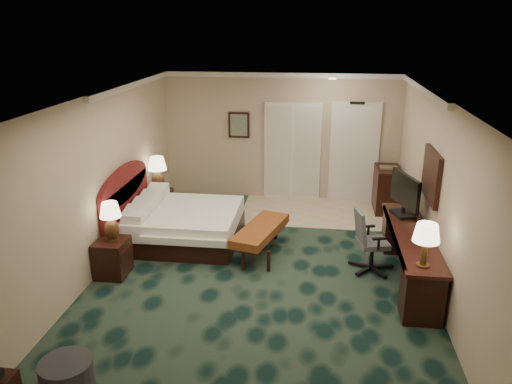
# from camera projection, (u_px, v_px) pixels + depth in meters

# --- Properties ---
(floor) EXTENTS (5.00, 7.50, 0.00)m
(floor) POSITION_uv_depth(u_px,v_px,m) (260.00, 279.00, 7.55)
(floor) COLOR black
(floor) RESTS_ON ground
(ceiling) EXTENTS (5.00, 7.50, 0.00)m
(ceiling) POSITION_uv_depth(u_px,v_px,m) (261.00, 100.00, 6.67)
(ceiling) COLOR silver
(ceiling) RESTS_ON wall_back
(wall_back) EXTENTS (5.00, 0.00, 2.70)m
(wall_back) POSITION_uv_depth(u_px,v_px,m) (281.00, 137.00, 10.63)
(wall_back) COLOR tan
(wall_back) RESTS_ON ground
(wall_front) EXTENTS (5.00, 0.00, 2.70)m
(wall_front) POSITION_uv_depth(u_px,v_px,m) (200.00, 365.00, 3.60)
(wall_front) COLOR tan
(wall_front) RESTS_ON ground
(wall_left) EXTENTS (0.00, 7.50, 2.70)m
(wall_left) POSITION_uv_depth(u_px,v_px,m) (94.00, 188.00, 7.41)
(wall_left) COLOR tan
(wall_left) RESTS_ON ground
(wall_right) EXTENTS (0.00, 7.50, 2.70)m
(wall_right) POSITION_uv_depth(u_px,v_px,m) (442.00, 202.00, 6.82)
(wall_right) COLOR tan
(wall_right) RESTS_ON ground
(crown_molding) EXTENTS (5.00, 7.50, 0.10)m
(crown_molding) POSITION_uv_depth(u_px,v_px,m) (261.00, 104.00, 6.69)
(crown_molding) COLOR silver
(crown_molding) RESTS_ON wall_back
(tile_patch) EXTENTS (3.20, 1.70, 0.01)m
(tile_patch) POSITION_uv_depth(u_px,v_px,m) (321.00, 212.00, 10.16)
(tile_patch) COLOR beige
(tile_patch) RESTS_ON ground
(headboard) EXTENTS (0.12, 2.00, 1.40)m
(headboard) POSITION_uv_depth(u_px,v_px,m) (126.00, 206.00, 8.55)
(headboard) COLOR #450D12
(headboard) RESTS_ON ground
(entry_door) EXTENTS (1.02, 0.06, 2.18)m
(entry_door) POSITION_uv_depth(u_px,v_px,m) (354.00, 153.00, 10.52)
(entry_door) COLOR silver
(entry_door) RESTS_ON ground
(closet_doors) EXTENTS (1.20, 0.06, 2.10)m
(closet_doors) POSITION_uv_depth(u_px,v_px,m) (292.00, 152.00, 10.66)
(closet_doors) COLOR beige
(closet_doors) RESTS_ON ground
(wall_art) EXTENTS (0.45, 0.06, 0.55)m
(wall_art) POSITION_uv_depth(u_px,v_px,m) (239.00, 125.00, 10.62)
(wall_art) COLOR #4A675C
(wall_art) RESTS_ON wall_back
(wall_mirror) EXTENTS (0.05, 0.95, 0.75)m
(wall_mirror) POSITION_uv_depth(u_px,v_px,m) (431.00, 176.00, 7.32)
(wall_mirror) COLOR white
(wall_mirror) RESTS_ON wall_right
(bed) EXTENTS (1.85, 1.72, 0.59)m
(bed) POSITION_uv_depth(u_px,v_px,m) (185.00, 225.00, 8.78)
(bed) COLOR white
(bed) RESTS_ON ground
(nightstand_near) EXTENTS (0.45, 0.52, 0.57)m
(nightstand_near) POSITION_uv_depth(u_px,v_px,m) (113.00, 258.00, 7.60)
(nightstand_near) COLOR black
(nightstand_near) RESTS_ON ground
(nightstand_far) EXTENTS (0.44, 0.50, 0.55)m
(nightstand_far) POSITION_uv_depth(u_px,v_px,m) (160.00, 204.00, 9.83)
(nightstand_far) COLOR black
(nightstand_far) RESTS_ON ground
(lamp_near) EXTENTS (0.33, 0.33, 0.60)m
(lamp_near) POSITION_uv_depth(u_px,v_px,m) (111.00, 221.00, 7.44)
(lamp_near) COLOR #31200F
(lamp_near) RESTS_ON nightstand_near
(lamp_far) EXTENTS (0.46, 0.46, 0.68)m
(lamp_far) POSITION_uv_depth(u_px,v_px,m) (158.00, 174.00, 9.68)
(lamp_far) COLOR #31200F
(lamp_far) RESTS_ON nightstand_far
(bed_bench) EXTENTS (0.87, 1.52, 0.49)m
(bed_bench) POSITION_uv_depth(u_px,v_px,m) (261.00, 240.00, 8.31)
(bed_bench) COLOR brown
(bed_bench) RESTS_ON ground
(ottoman) EXTENTS (0.61, 0.61, 0.39)m
(ottoman) POSITION_uv_depth(u_px,v_px,m) (67.00, 378.00, 5.17)
(ottoman) COLOR #29282F
(ottoman) RESTS_ON ground
(desk) EXTENTS (0.56, 2.59, 0.75)m
(desk) POSITION_uv_depth(u_px,v_px,m) (409.00, 257.00, 7.42)
(desk) COLOR black
(desk) RESTS_ON ground
(tv) EXTENTS (0.33, 0.86, 0.69)m
(tv) POSITION_uv_depth(u_px,v_px,m) (405.00, 195.00, 7.88)
(tv) COLOR black
(tv) RESTS_ON desk
(desk_lamp) EXTENTS (0.40, 0.40, 0.59)m
(desk_lamp) POSITION_uv_depth(u_px,v_px,m) (425.00, 245.00, 6.24)
(desk_lamp) COLOR #31200F
(desk_lamp) RESTS_ON desk
(desk_chair) EXTENTS (0.70, 0.67, 1.00)m
(desk_chair) POSITION_uv_depth(u_px,v_px,m) (373.00, 240.00, 7.67)
(desk_chair) COLOR #565656
(desk_chair) RESTS_ON ground
(minibar) EXTENTS (0.47, 0.85, 0.90)m
(minibar) POSITION_uv_depth(u_px,v_px,m) (387.00, 189.00, 10.15)
(minibar) COLOR black
(minibar) RESTS_ON ground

